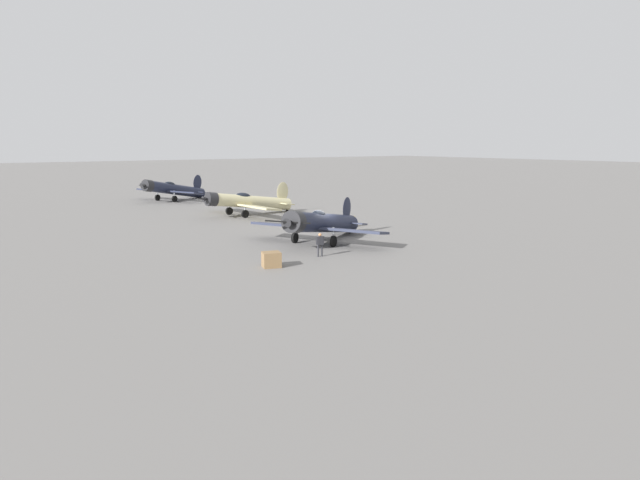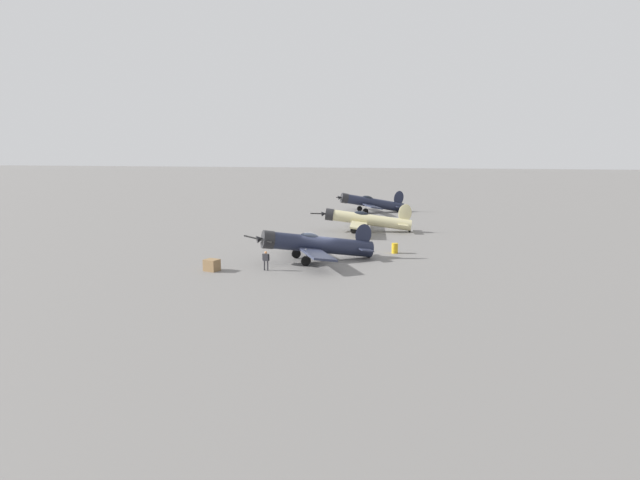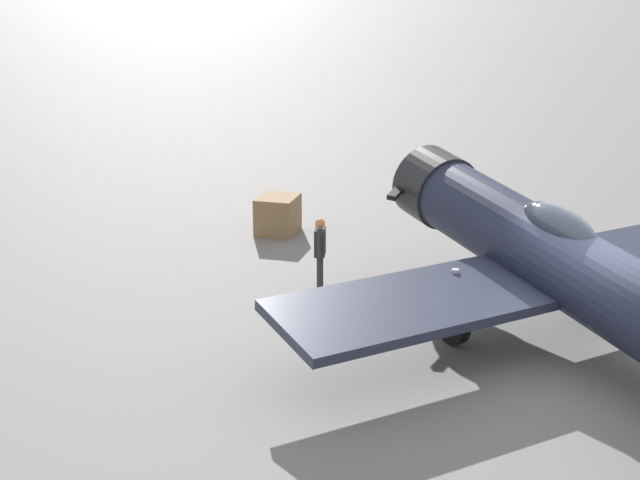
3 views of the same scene
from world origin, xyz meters
name	(u,v)px [view 1 (image 1 of 3)]	position (x,y,z in m)	size (l,w,h in m)	color
ground_plane	(324,241)	(0.00, 0.00, 0.00)	(400.00, 400.00, 0.00)	slate
airplane_foreground	(321,223)	(0.23, -0.45, 1.45)	(10.32, 10.80, 3.11)	#1E2338
airplane_mid_apron	(247,202)	(-16.81, 2.25, 1.40)	(11.60, 11.48, 3.31)	beige
airplane_far_line	(173,189)	(-35.40, 1.27, 1.45)	(10.46, 9.78, 3.33)	#1E2338
ground_crew_mechanic	(320,242)	(4.45, -3.55, 0.94)	(0.26, 0.60, 1.55)	#2D2D33
equipment_crate	(271,260)	(5.32, -7.73, 0.46)	(1.21, 1.30, 0.92)	olive
fuel_drum	(352,222)	(-4.46, 6.19, 0.47)	(0.61, 0.61, 0.93)	gold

